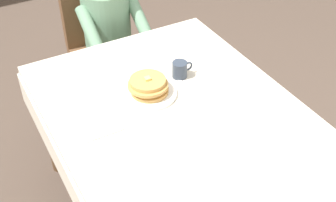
{
  "coord_description": "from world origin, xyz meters",
  "views": [
    {
      "loc": [
        -0.79,
        -1.3,
        2.05
      ],
      "look_at": [
        -0.03,
        0.06,
        0.79
      ],
      "focal_mm": 47.22,
      "sensor_mm": 36.0,
      "label": 1
    }
  ],
  "objects_px": {
    "diner_person": "(109,28)",
    "knife_right_of_plate": "(184,84)",
    "dining_table_main": "(180,130)",
    "breakfast_stack": "(148,86)",
    "spoon_near_edge": "(190,132)",
    "chair_diner": "(102,36)",
    "cup_coffee": "(180,69)",
    "plate_breakfast": "(148,93)",
    "fork_left_of_plate": "(113,108)"
  },
  "relations": [
    {
      "from": "diner_person",
      "to": "knife_right_of_plate",
      "type": "relative_size",
      "value": 5.6
    },
    {
      "from": "dining_table_main",
      "to": "breakfast_stack",
      "type": "bearing_deg",
      "value": 104.65
    },
    {
      "from": "dining_table_main",
      "to": "knife_right_of_plate",
      "type": "xyz_separation_m",
      "value": [
        0.13,
        0.19,
        0.09
      ]
    },
    {
      "from": "spoon_near_edge",
      "to": "dining_table_main",
      "type": "bearing_deg",
      "value": 88.52
    },
    {
      "from": "chair_diner",
      "to": "diner_person",
      "type": "relative_size",
      "value": 0.83
    },
    {
      "from": "cup_coffee",
      "to": "chair_diner",
      "type": "bearing_deg",
      "value": 94.67
    },
    {
      "from": "breakfast_stack",
      "to": "cup_coffee",
      "type": "bearing_deg",
      "value": 14.9
    },
    {
      "from": "diner_person",
      "to": "breakfast_stack",
      "type": "bearing_deg",
      "value": 80.69
    },
    {
      "from": "plate_breakfast",
      "to": "breakfast_stack",
      "type": "bearing_deg",
      "value": -52.55
    },
    {
      "from": "cup_coffee",
      "to": "knife_right_of_plate",
      "type": "relative_size",
      "value": 0.57
    },
    {
      "from": "chair_diner",
      "to": "breakfast_stack",
      "type": "bearing_deg",
      "value": 82.18
    },
    {
      "from": "plate_breakfast",
      "to": "fork_left_of_plate",
      "type": "xyz_separation_m",
      "value": [
        -0.19,
        -0.02,
        -0.01
      ]
    },
    {
      "from": "dining_table_main",
      "to": "diner_person",
      "type": "xyz_separation_m",
      "value": [
        0.08,
        1.01,
        0.02
      ]
    },
    {
      "from": "breakfast_stack",
      "to": "diner_person",
      "type": "bearing_deg",
      "value": 80.69
    },
    {
      "from": "chair_diner",
      "to": "breakfast_stack",
      "type": "height_order",
      "value": "chair_diner"
    },
    {
      "from": "dining_table_main",
      "to": "breakfast_stack",
      "type": "distance_m",
      "value": 0.26
    },
    {
      "from": "knife_right_of_plate",
      "to": "spoon_near_edge",
      "type": "relative_size",
      "value": 1.33
    },
    {
      "from": "plate_breakfast",
      "to": "cup_coffee",
      "type": "height_order",
      "value": "cup_coffee"
    },
    {
      "from": "breakfast_stack",
      "to": "knife_right_of_plate",
      "type": "distance_m",
      "value": 0.19
    },
    {
      "from": "dining_table_main",
      "to": "fork_left_of_plate",
      "type": "relative_size",
      "value": 8.47
    },
    {
      "from": "fork_left_of_plate",
      "to": "cup_coffee",
      "type": "bearing_deg",
      "value": -80.8
    },
    {
      "from": "breakfast_stack",
      "to": "fork_left_of_plate",
      "type": "relative_size",
      "value": 1.08
    },
    {
      "from": "diner_person",
      "to": "knife_right_of_plate",
      "type": "height_order",
      "value": "diner_person"
    },
    {
      "from": "knife_right_of_plate",
      "to": "plate_breakfast",
      "type": "bearing_deg",
      "value": 80.55
    },
    {
      "from": "chair_diner",
      "to": "diner_person",
      "type": "bearing_deg",
      "value": 90.0
    },
    {
      "from": "spoon_near_edge",
      "to": "cup_coffee",
      "type": "bearing_deg",
      "value": 74.05
    },
    {
      "from": "breakfast_stack",
      "to": "knife_right_of_plate",
      "type": "height_order",
      "value": "breakfast_stack"
    },
    {
      "from": "fork_left_of_plate",
      "to": "knife_right_of_plate",
      "type": "height_order",
      "value": "same"
    },
    {
      "from": "spoon_near_edge",
      "to": "knife_right_of_plate",
      "type": "bearing_deg",
      "value": 72.06
    },
    {
      "from": "plate_breakfast",
      "to": "chair_diner",
      "type": "bearing_deg",
      "value": 82.0
    },
    {
      "from": "breakfast_stack",
      "to": "spoon_near_edge",
      "type": "bearing_deg",
      "value": -84.2
    },
    {
      "from": "dining_table_main",
      "to": "knife_right_of_plate",
      "type": "bearing_deg",
      "value": 55.18
    },
    {
      "from": "chair_diner",
      "to": "plate_breakfast",
      "type": "height_order",
      "value": "chair_diner"
    },
    {
      "from": "plate_breakfast",
      "to": "breakfast_stack",
      "type": "xyz_separation_m",
      "value": [
        0.0,
        -0.0,
        0.04
      ]
    },
    {
      "from": "fork_left_of_plate",
      "to": "spoon_near_edge",
      "type": "relative_size",
      "value": 1.2
    },
    {
      "from": "dining_table_main",
      "to": "knife_right_of_plate",
      "type": "distance_m",
      "value": 0.25
    },
    {
      "from": "breakfast_stack",
      "to": "spoon_near_edge",
      "type": "xyz_separation_m",
      "value": [
        0.03,
        -0.33,
        -0.05
      ]
    },
    {
      "from": "plate_breakfast",
      "to": "breakfast_stack",
      "type": "height_order",
      "value": "breakfast_stack"
    },
    {
      "from": "chair_diner",
      "to": "fork_left_of_plate",
      "type": "height_order",
      "value": "chair_diner"
    },
    {
      "from": "spoon_near_edge",
      "to": "plate_breakfast",
      "type": "bearing_deg",
      "value": 104.39
    },
    {
      "from": "chair_diner",
      "to": "knife_right_of_plate",
      "type": "xyz_separation_m",
      "value": [
        0.06,
        -0.98,
        0.21
      ]
    },
    {
      "from": "diner_person",
      "to": "cup_coffee",
      "type": "bearing_deg",
      "value": 95.63
    },
    {
      "from": "breakfast_stack",
      "to": "knife_right_of_plate",
      "type": "xyz_separation_m",
      "value": [
        0.19,
        -0.02,
        -0.05
      ]
    },
    {
      "from": "diner_person",
      "to": "knife_right_of_plate",
      "type": "xyz_separation_m",
      "value": [
        0.06,
        -0.82,
        0.07
      ]
    },
    {
      "from": "cup_coffee",
      "to": "knife_right_of_plate",
      "type": "xyz_separation_m",
      "value": [
        -0.02,
        -0.07,
        -0.04
      ]
    },
    {
      "from": "breakfast_stack",
      "to": "dining_table_main",
      "type": "bearing_deg",
      "value": -75.35
    },
    {
      "from": "plate_breakfast",
      "to": "knife_right_of_plate",
      "type": "distance_m",
      "value": 0.19
    },
    {
      "from": "plate_breakfast",
      "to": "fork_left_of_plate",
      "type": "height_order",
      "value": "plate_breakfast"
    },
    {
      "from": "cup_coffee",
      "to": "fork_left_of_plate",
      "type": "height_order",
      "value": "cup_coffee"
    },
    {
      "from": "diner_person",
      "to": "spoon_near_edge",
      "type": "height_order",
      "value": "diner_person"
    }
  ]
}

